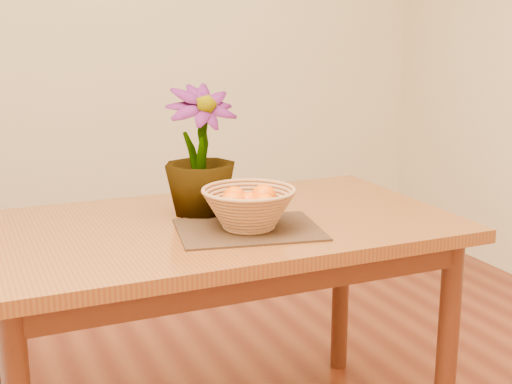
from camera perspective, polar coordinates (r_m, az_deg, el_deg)
name	(u,v)px	position (r m, az deg, el deg)	size (l,w,h in m)	color
wall_back	(85,16)	(3.93, -13.54, 13.52)	(4.00, 0.02, 2.70)	beige
table	(218,250)	(2.15, -3.07, -4.62)	(1.40, 0.80, 0.75)	brown
placemat	(249,229)	(2.03, -0.58, -3.01)	(0.40, 0.30, 0.01)	#3C2515
wicker_basket	(249,210)	(2.01, -0.58, -1.46)	(0.27, 0.27, 0.11)	#AF7449
orange_pile	(249,201)	(2.01, -0.59, -0.73)	(0.19, 0.18, 0.07)	#FF6804
potted_plant	(200,151)	(2.16, -4.49, 3.28)	(0.22, 0.22, 0.39)	#184F16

